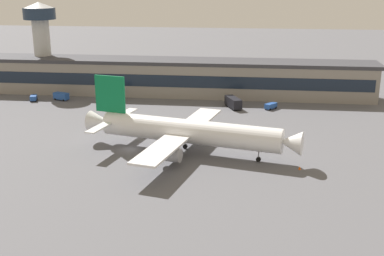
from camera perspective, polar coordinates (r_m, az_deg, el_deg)
ground_plane at (r=119.14m, az=-7.28°, el=-2.49°), size 600.00×600.00×0.00m
terminal_building at (r=173.09m, az=-2.64°, el=5.99°), size 142.82×14.43×12.49m
airliner at (r=114.26m, az=-0.66°, el=-0.37°), size 52.52×44.89×17.22m
control_tower at (r=187.46m, az=-17.21°, el=10.26°), size 11.42×11.42×31.52m
stair_truck at (r=161.45m, az=-9.76°, el=3.38°), size 5.52×6.24×3.55m
fuel_truck at (r=156.00m, az=4.81°, el=3.05°), size 5.96×8.81×3.35m
baggage_tug at (r=172.89m, az=-18.03°, el=3.38°), size 2.96×4.02×1.85m
crew_van at (r=171.29m, az=-15.07°, el=3.64°), size 5.63×3.77×2.55m
follow_me_car at (r=156.13m, az=9.21°, el=2.59°), size 4.20×4.64×1.85m
traffic_cone_0 at (r=108.47m, az=12.47°, el=-4.57°), size 0.60×0.60×0.74m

